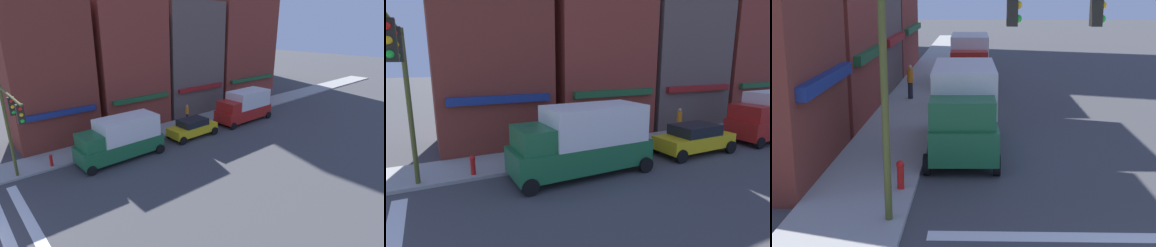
# 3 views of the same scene
# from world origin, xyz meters

# --- Properties ---
(storefront_row) EXTENTS (30.04, 5.30, 12.87)m
(storefront_row) POSITION_xyz_m (20.55, 11.50, 6.01)
(storefront_row) COLOR maroon
(storefront_row) RESTS_ON ground_plane
(traffic_signal) EXTENTS (0.32, 5.45, 6.08)m
(traffic_signal) POSITION_xyz_m (4.43, 4.39, 4.44)
(traffic_signal) COLOR #474C1E
(traffic_signal) RESTS_ON ground_plane
(box_truck_green) EXTENTS (6.25, 2.42, 3.04)m
(box_truck_green) POSITION_xyz_m (10.95, 4.70, 1.59)
(box_truck_green) COLOR #1E6638
(box_truck_green) RESTS_ON ground_plane
(sedan_yellow) EXTENTS (4.42, 2.02, 1.59)m
(sedan_yellow) POSITION_xyz_m (17.71, 4.70, 0.84)
(sedan_yellow) COLOR yellow
(sedan_yellow) RESTS_ON ground_plane
(pedestrian_orange_vest) EXTENTS (0.32, 0.32, 1.77)m
(pedestrian_orange_vest) POSITION_xyz_m (19.62, 7.73, 1.07)
(pedestrian_orange_vest) COLOR #23232D
(pedestrian_orange_vest) RESTS_ON sidewalk_left
(fire_hydrant) EXTENTS (0.24, 0.24, 0.84)m
(fire_hydrant) POSITION_xyz_m (6.53, 6.40, 0.61)
(fire_hydrant) COLOR red
(fire_hydrant) RESTS_ON sidewalk_left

